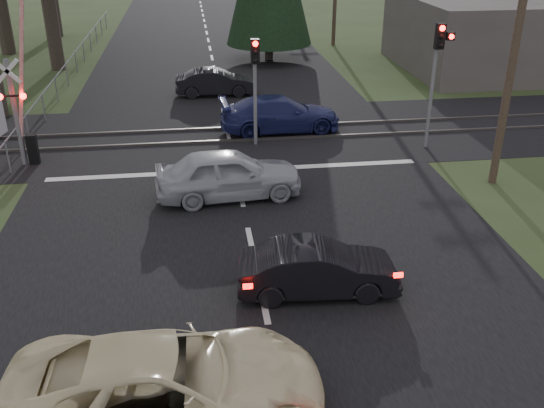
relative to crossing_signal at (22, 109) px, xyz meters
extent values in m
plane|color=#2F3C1B|center=(7.27, -9.79, -2.06)|extent=(120.00, 120.00, 0.00)
cube|color=black|center=(7.27, 0.21, -2.05)|extent=(14.00, 100.00, 0.01)
cube|color=black|center=(7.27, 2.21, -2.05)|extent=(120.00, 8.00, 0.01)
cube|color=silver|center=(7.27, -1.59, -2.05)|extent=(13.00, 0.35, 0.00)
cube|color=#59544C|center=(7.27, 1.41, -2.01)|extent=(120.00, 0.12, 0.10)
cube|color=#59544C|center=(7.27, 3.01, -2.01)|extent=(120.00, 0.12, 0.10)
cylinder|color=slate|center=(-0.23, 0.01, -0.16)|extent=(0.18, 0.18, 3.80)
cube|color=white|center=(-0.23, -0.09, 1.34)|extent=(0.88, 0.03, 0.88)
cube|color=white|center=(-0.23, -0.09, 1.34)|extent=(0.88, 0.03, 0.88)
cube|color=black|center=(-0.23, -0.07, 0.49)|extent=(0.90, 0.06, 0.06)
sphere|color=#FF0C07|center=(-0.61, -0.14, 0.49)|extent=(0.22, 0.22, 0.22)
sphere|color=#FF0C07|center=(0.15, -0.14, 0.49)|extent=(0.22, 0.22, 0.22)
cube|color=black|center=(0.12, 0.01, -1.51)|extent=(0.35, 0.25, 1.10)
cube|color=red|center=(0.32, 0.01, 1.94)|extent=(1.16, 0.10, 5.93)
cylinder|color=slate|center=(14.77, -0.19, -0.16)|extent=(0.14, 0.14, 3.80)
cube|color=black|center=(14.77, -0.37, 2.19)|extent=(0.32, 0.24, 0.90)
sphere|color=#FF0C07|center=(14.77, -0.50, 2.49)|extent=(0.20, 0.20, 0.20)
sphere|color=black|center=(14.77, -0.50, 2.19)|extent=(0.18, 0.18, 0.18)
sphere|color=black|center=(14.77, -0.50, 1.89)|extent=(0.18, 0.18, 0.18)
cube|color=black|center=(15.15, -0.37, 2.19)|extent=(0.28, 0.22, 0.28)
sphere|color=#FF0C07|center=(15.15, -0.49, 2.19)|extent=(0.18, 0.18, 0.18)
cylinder|color=slate|center=(8.27, 1.01, -0.46)|extent=(0.14, 0.14, 3.20)
cube|color=black|center=(8.27, 0.83, 1.59)|extent=(0.32, 0.24, 0.90)
sphere|color=#FF0C07|center=(8.27, 0.70, 1.89)|extent=(0.20, 0.20, 0.20)
sphere|color=black|center=(8.27, 0.70, 1.59)|extent=(0.18, 0.18, 0.18)
sphere|color=black|center=(8.27, 0.70, 1.29)|extent=(0.18, 0.18, 0.18)
cylinder|color=#4C3D2D|center=(15.77, -3.79, 2.44)|extent=(0.26, 0.26, 9.00)
cylinder|color=#473D33|center=(-1.73, 15.21, 0.64)|extent=(0.80, 0.80, 5.40)
cylinder|color=#473D33|center=(10.77, 16.21, -1.06)|extent=(0.50, 0.50, 2.00)
cube|color=#59514C|center=(25.27, 12.21, -0.06)|extent=(14.00, 10.00, 4.00)
imported|color=beige|center=(5.17, -13.07, -1.29)|extent=(5.61, 2.70, 1.54)
imported|color=black|center=(8.59, -9.45, -1.43)|extent=(3.87, 1.54, 1.25)
imported|color=#A3A7AB|center=(6.90, -3.75, -1.28)|extent=(4.73, 2.22, 1.56)
imported|color=navy|center=(9.46, 2.54, -1.34)|extent=(5.04, 2.26, 1.44)
imported|color=black|center=(7.07, 8.42, -1.41)|extent=(3.93, 1.39, 1.29)
camera|label=1|loc=(5.91, -21.37, 6.10)|focal=40.00mm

